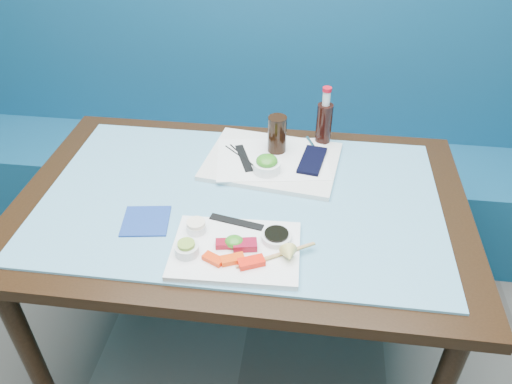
# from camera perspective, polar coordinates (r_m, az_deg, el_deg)

# --- Properties ---
(booth_bench) EXTENTS (3.00, 0.56, 1.17)m
(booth_bench) POSITION_cam_1_polar(r_m,az_deg,el_deg) (2.45, 1.45, 4.28)
(booth_bench) COLOR navy
(booth_bench) RESTS_ON ground
(dining_table) EXTENTS (1.40, 0.90, 0.75)m
(dining_table) POSITION_cam_1_polar(r_m,az_deg,el_deg) (1.61, -1.68, -3.13)
(dining_table) COLOR black
(dining_table) RESTS_ON ground
(glass_top) EXTENTS (1.22, 0.76, 0.01)m
(glass_top) POSITION_cam_1_polar(r_m,az_deg,el_deg) (1.55, -1.74, -0.67)
(glass_top) COLOR #5F9FBF
(glass_top) RESTS_ON dining_table
(sashimi_plate) EXTENTS (0.35, 0.26, 0.02)m
(sashimi_plate) POSITION_cam_1_polar(r_m,az_deg,el_deg) (1.36, -2.33, -6.71)
(sashimi_plate) COLOR white
(sashimi_plate) RESTS_ON glass_top
(salmon_left) EXTENTS (0.06, 0.05, 0.01)m
(salmon_left) POSITION_cam_1_polar(r_m,az_deg,el_deg) (1.31, -4.91, -7.65)
(salmon_left) COLOR #F63509
(salmon_left) RESTS_ON sashimi_plate
(salmon_mid) EXTENTS (0.07, 0.05, 0.01)m
(salmon_mid) POSITION_cam_1_polar(r_m,az_deg,el_deg) (1.31, -2.70, -7.69)
(salmon_mid) COLOR #FF420A
(salmon_mid) RESTS_ON sashimi_plate
(salmon_right) EXTENTS (0.08, 0.06, 0.02)m
(salmon_right) POSITION_cam_1_polar(r_m,az_deg,el_deg) (1.30, -0.54, -8.03)
(salmon_right) COLOR #FA1D0A
(salmon_right) RESTS_ON sashimi_plate
(tuna_left) EXTENTS (0.05, 0.04, 0.02)m
(tuna_left) POSITION_cam_1_polar(r_m,az_deg,el_deg) (1.35, -3.57, -5.92)
(tuna_left) COLOR maroon
(tuna_left) RESTS_ON sashimi_plate
(tuna_right) EXTENTS (0.07, 0.05, 0.02)m
(tuna_right) POSITION_cam_1_polar(r_m,az_deg,el_deg) (1.34, -1.25, -6.07)
(tuna_right) COLOR maroon
(tuna_right) RESTS_ON sashimi_plate
(seaweed_garnish) EXTENTS (0.06, 0.06, 0.03)m
(seaweed_garnish) POSITION_cam_1_polar(r_m,az_deg,el_deg) (1.35, -2.49, -5.69)
(seaweed_garnish) COLOR #31831E
(seaweed_garnish) RESTS_ON sashimi_plate
(ramekin_wasabi) EXTENTS (0.08, 0.08, 0.03)m
(ramekin_wasabi) POSITION_cam_1_polar(r_m,az_deg,el_deg) (1.34, -7.92, -6.50)
(ramekin_wasabi) COLOR white
(ramekin_wasabi) RESTS_ON sashimi_plate
(wasabi_fill) EXTENTS (0.05, 0.05, 0.01)m
(wasabi_fill) POSITION_cam_1_polar(r_m,az_deg,el_deg) (1.33, -7.98, -5.93)
(wasabi_fill) COLOR #7BA334
(wasabi_fill) RESTS_ON ramekin_wasabi
(ramekin_ginger) EXTENTS (0.06, 0.06, 0.02)m
(ramekin_ginger) POSITION_cam_1_polar(r_m,az_deg,el_deg) (1.40, -6.84, -4.08)
(ramekin_ginger) COLOR white
(ramekin_ginger) RESTS_ON sashimi_plate
(ginger_fill) EXTENTS (0.06, 0.06, 0.01)m
(ginger_fill) POSITION_cam_1_polar(r_m,az_deg,el_deg) (1.39, -6.89, -3.55)
(ginger_fill) COLOR #F3E4C8
(ginger_fill) RESTS_ON ramekin_ginger
(soy_dish) EXTENTS (0.09, 0.09, 0.02)m
(soy_dish) POSITION_cam_1_polar(r_m,az_deg,el_deg) (1.37, 2.35, -5.14)
(soy_dish) COLOR white
(soy_dish) RESTS_ON sashimi_plate
(soy_fill) EXTENTS (0.07, 0.07, 0.01)m
(soy_fill) POSITION_cam_1_polar(r_m,az_deg,el_deg) (1.36, 2.36, -4.79)
(soy_fill) COLOR black
(soy_fill) RESTS_ON soy_dish
(lemon_wedge) EXTENTS (0.05, 0.05, 0.05)m
(lemon_wedge) POSITION_cam_1_polar(r_m,az_deg,el_deg) (1.30, 3.79, -7.14)
(lemon_wedge) COLOR #DDD069
(lemon_wedge) RESTS_ON sashimi_plate
(chopstick_sleeve) EXTENTS (0.16, 0.06, 0.00)m
(chopstick_sleeve) POSITION_cam_1_polar(r_m,az_deg,el_deg) (1.43, -2.25, -3.43)
(chopstick_sleeve) COLOR black
(chopstick_sleeve) RESTS_ON sashimi_plate
(wooden_chopstick_a) EXTENTS (0.20, 0.12, 0.01)m
(wooden_chopstick_a) POSITION_cam_1_polar(r_m,az_deg,el_deg) (1.33, 2.28, -7.18)
(wooden_chopstick_a) COLOR tan
(wooden_chopstick_a) RESTS_ON sashimi_plate
(wooden_chopstick_b) EXTENTS (0.19, 0.12, 0.01)m
(wooden_chopstick_b) POSITION_cam_1_polar(r_m,az_deg,el_deg) (1.33, 2.72, -7.23)
(wooden_chopstick_b) COLOR #9D844A
(wooden_chopstick_b) RESTS_ON sashimi_plate
(serving_tray) EXTENTS (0.48, 0.38, 0.02)m
(serving_tray) POSITION_cam_1_polar(r_m,az_deg,el_deg) (1.70, 1.85, 3.55)
(serving_tray) COLOR silver
(serving_tray) RESTS_ON glass_top
(paper_placemat) EXTENTS (0.41, 0.32, 0.00)m
(paper_placemat) POSITION_cam_1_polar(r_m,az_deg,el_deg) (1.69, 1.86, 3.81)
(paper_placemat) COLOR white
(paper_placemat) RESTS_ON serving_tray
(seaweed_bowl) EXTENTS (0.10, 0.10, 0.04)m
(seaweed_bowl) POSITION_cam_1_polar(r_m,az_deg,el_deg) (1.62, 1.24, 2.89)
(seaweed_bowl) COLOR white
(seaweed_bowl) RESTS_ON serving_tray
(seaweed_salad) EXTENTS (0.09, 0.09, 0.04)m
(seaweed_salad) POSITION_cam_1_polar(r_m,az_deg,el_deg) (1.61, 1.25, 3.58)
(seaweed_salad) COLOR #31801D
(seaweed_salad) RESTS_ON seaweed_bowl
(cola_glass) EXTENTS (0.07, 0.07, 0.13)m
(cola_glass) POSITION_cam_1_polar(r_m,az_deg,el_deg) (1.70, 2.43, 6.60)
(cola_glass) COLOR black
(cola_glass) RESTS_ON serving_tray
(navy_pouch) EXTENTS (0.10, 0.18, 0.01)m
(navy_pouch) POSITION_cam_1_polar(r_m,az_deg,el_deg) (1.68, 6.44, 3.61)
(navy_pouch) COLOR black
(navy_pouch) RESTS_ON serving_tray
(fork) EXTENTS (0.05, 0.09, 0.01)m
(fork) POSITION_cam_1_polar(r_m,az_deg,el_deg) (1.77, 6.38, 5.46)
(fork) COLOR white
(fork) RESTS_ON serving_tray
(black_chopstick_a) EXTENTS (0.15, 0.14, 0.01)m
(black_chopstick_a) POSITION_cam_1_polar(r_m,az_deg,el_deg) (1.69, -1.52, 3.90)
(black_chopstick_a) COLOR black
(black_chopstick_a) RESTS_ON serving_tray
(black_chopstick_b) EXTENTS (0.13, 0.16, 0.01)m
(black_chopstick_b) POSITION_cam_1_polar(r_m,az_deg,el_deg) (1.69, -1.25, 3.89)
(black_chopstick_b) COLOR black
(black_chopstick_b) RESTS_ON serving_tray
(tray_sleeve) EXTENTS (0.09, 0.17, 0.00)m
(tray_sleeve) POSITION_cam_1_polar(r_m,az_deg,el_deg) (1.69, -1.38, 3.88)
(tray_sleeve) COLOR black
(tray_sleeve) RESTS_ON serving_tray
(cola_bottle_body) EXTENTS (0.07, 0.07, 0.16)m
(cola_bottle_body) POSITION_cam_1_polar(r_m,az_deg,el_deg) (1.78, 7.76, 7.57)
(cola_bottle_body) COLOR black
(cola_bottle_body) RESTS_ON glass_top
(cola_bottle_neck) EXTENTS (0.03, 0.03, 0.05)m
(cola_bottle_neck) POSITION_cam_1_polar(r_m,az_deg,el_deg) (1.73, 8.05, 10.57)
(cola_bottle_neck) COLOR silver
(cola_bottle_neck) RESTS_ON cola_bottle_body
(cola_bottle_cap) EXTENTS (0.04, 0.04, 0.01)m
(cola_bottle_cap) POSITION_cam_1_polar(r_m,az_deg,el_deg) (1.72, 8.14, 11.54)
(cola_bottle_cap) COLOR #B80B1C
(cola_bottle_cap) RESTS_ON cola_bottle_neck
(blue_napkin) EXTENTS (0.15, 0.15, 0.01)m
(blue_napkin) POSITION_cam_1_polar(r_m,az_deg,el_deg) (1.49, -12.47, -3.25)
(blue_napkin) COLOR navy
(blue_napkin) RESTS_ON glass_top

